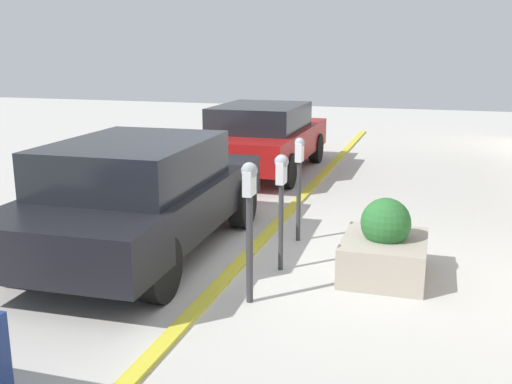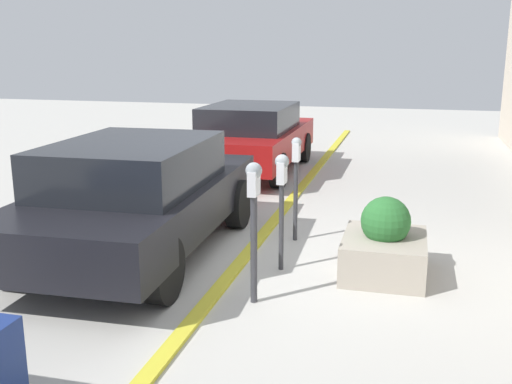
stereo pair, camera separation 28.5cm
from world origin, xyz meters
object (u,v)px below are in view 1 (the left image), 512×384
object	(u,v)px
parking_meter_second	(281,185)
parked_car_rear	(262,136)
parked_car_middle	(140,193)
parking_meter_middle	(299,170)
planter_box	(384,248)
parking_meter_nearest	(249,206)

from	to	relation	value
parking_meter_second	parked_car_rear	distance (m)	5.80
parked_car_middle	parked_car_rear	distance (m)	5.40
parking_meter_second	parked_car_rear	xyz separation A→B (m)	(5.49, 1.84, -0.29)
parking_meter_middle	planter_box	xyz separation A→B (m)	(-1.00, -1.25, -0.66)
parked_car_rear	parking_meter_nearest	bearing A→B (deg)	-164.98
planter_box	parked_car_rear	xyz separation A→B (m)	(5.34, 3.05, 0.42)
parked_car_rear	parking_meter_second	bearing A→B (deg)	-161.67
parking_meter_middle	parked_car_middle	world-z (taller)	parked_car_middle
parking_meter_second	planter_box	xyz separation A→B (m)	(0.15, -1.20, -0.71)
parking_meter_middle	parking_meter_nearest	bearing A→B (deg)	179.38
parking_meter_nearest	parking_meter_middle	xyz separation A→B (m)	(2.15, -0.02, -0.05)
planter_box	parked_car_rear	world-z (taller)	parked_car_rear
parking_meter_second	parked_car_middle	bearing A→B (deg)	87.33
parking_meter_nearest	parked_car_rear	bearing A→B (deg)	15.24
parking_meter_second	parking_meter_nearest	bearing A→B (deg)	175.83
parking_meter_nearest	parking_meter_second	xyz separation A→B (m)	(1.00, -0.07, -0.00)
parking_meter_second	planter_box	size ratio (longest dim) A/B	1.20
parking_meter_middle	parked_car_rear	bearing A→B (deg)	22.44
parking_meter_middle	parked_car_middle	xyz separation A→B (m)	(-1.06, 1.83, -0.21)
parked_car_middle	parked_car_rear	size ratio (longest dim) A/B	1.04
parking_meter_second	parking_meter_middle	xyz separation A→B (m)	(1.15, 0.05, -0.05)
parking_meter_nearest	parking_meter_second	world-z (taller)	parking_meter_nearest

